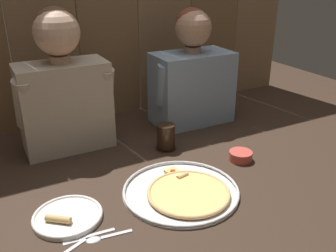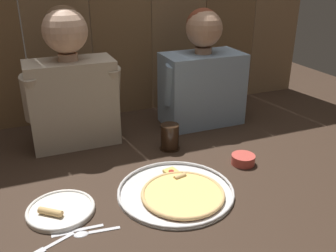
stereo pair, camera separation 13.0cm
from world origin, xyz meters
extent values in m
plane|color=#332319|center=(0.00, 0.00, 0.00)|extent=(3.20, 3.20, 0.00)
cylinder|color=silver|center=(-0.06, -0.08, 0.00)|extent=(0.41, 0.41, 0.01)
torus|color=silver|center=(-0.06, -0.08, 0.01)|extent=(0.41, 0.41, 0.01)
cylinder|color=#B23823|center=(-0.05, -0.11, 0.01)|extent=(0.28, 0.28, 0.00)
cylinder|color=#F4D170|center=(-0.05, -0.11, 0.01)|extent=(0.27, 0.27, 0.01)
torus|color=tan|center=(-0.05, -0.11, 0.01)|extent=(0.29, 0.29, 0.01)
cube|color=#EABC56|center=(-0.02, 0.03, 0.01)|extent=(0.06, 0.09, 0.01)
cylinder|color=tan|center=(-0.01, -0.01, 0.02)|extent=(0.05, 0.03, 0.02)
cylinder|color=#A3281E|center=(-0.03, 0.04, 0.02)|extent=(0.02, 0.02, 0.00)
cylinder|color=white|center=(-0.45, -0.04, 0.01)|extent=(0.22, 0.22, 0.01)
torus|color=white|center=(-0.45, -0.04, 0.01)|extent=(0.22, 0.22, 0.01)
cylinder|color=tan|center=(-0.48, -0.06, 0.02)|extent=(0.08, 0.07, 0.02)
cylinder|color=black|center=(0.05, 0.25, 0.00)|extent=(0.09, 0.09, 0.01)
cylinder|color=black|center=(0.05, 0.25, 0.06)|extent=(0.08, 0.08, 0.11)
cylinder|color=#CC4C42|center=(0.27, 0.01, 0.02)|extent=(0.10, 0.10, 0.04)
cylinder|color=#B23823|center=(0.27, 0.01, 0.03)|extent=(0.08, 0.08, 0.02)
cube|color=silver|center=(-0.47, -0.18, 0.00)|extent=(0.09, 0.05, 0.01)
cube|color=silver|center=(-0.53, -0.20, 0.00)|extent=(0.04, 0.03, 0.01)
cube|color=silver|center=(-0.39, -0.15, 0.00)|extent=(0.10, 0.02, 0.01)
cube|color=silver|center=(-0.46, -0.15, 0.00)|extent=(0.06, 0.03, 0.00)
cube|color=silver|center=(-0.34, -0.18, 0.00)|extent=(0.10, 0.02, 0.01)
ellipsoid|color=silver|center=(-0.41, -0.17, 0.00)|extent=(0.05, 0.03, 0.01)
cube|color=#B2A38E|center=(-0.31, 0.47, 0.19)|extent=(0.37, 0.19, 0.38)
cylinder|color=#DBAD8E|center=(-0.31, 0.47, 0.39)|extent=(0.08, 0.08, 0.03)
sphere|color=#DBAD8E|center=(-0.31, 0.47, 0.50)|extent=(0.18, 0.18, 0.18)
sphere|color=brown|center=(-0.31, 0.49, 0.51)|extent=(0.17, 0.17, 0.17)
cylinder|color=#B2A38E|center=(-0.48, 0.43, 0.24)|extent=(0.08, 0.13, 0.22)
cylinder|color=#B2A38E|center=(-0.15, 0.43, 0.24)|extent=(0.08, 0.13, 0.22)
cube|color=#849EB7|center=(0.31, 0.47, 0.18)|extent=(0.39, 0.22, 0.35)
cylinder|color=tan|center=(0.31, 0.47, 0.37)|extent=(0.08, 0.08, 0.03)
sphere|color=tan|center=(0.31, 0.47, 0.47)|extent=(0.17, 0.17, 0.17)
sphere|color=brown|center=(0.31, 0.49, 0.48)|extent=(0.16, 0.16, 0.16)
cylinder|color=#849EB7|center=(0.14, 0.43, 0.23)|extent=(0.08, 0.11, 0.20)
cylinder|color=#849EB7|center=(0.49, 0.43, 0.23)|extent=(0.08, 0.14, 0.21)
camera|label=1|loc=(-0.62, -1.03, 0.74)|focal=39.50mm
camera|label=2|loc=(-0.50, -1.09, 0.74)|focal=39.50mm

